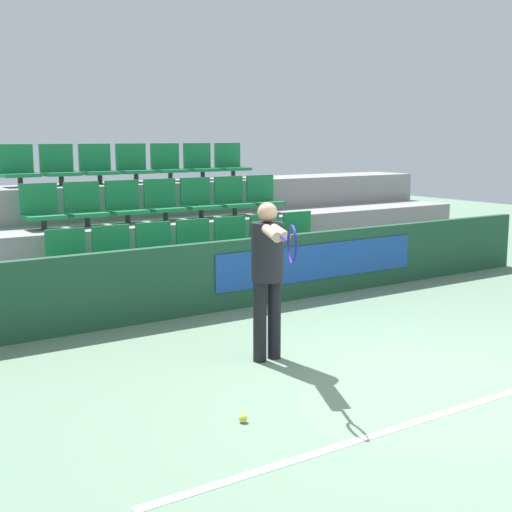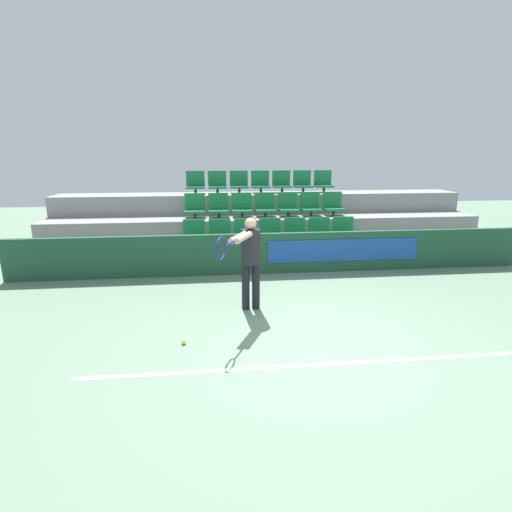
{
  "view_description": "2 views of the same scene",
  "coord_description": "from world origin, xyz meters",
  "px_view_note": "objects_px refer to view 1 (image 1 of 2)",
  "views": [
    {
      "loc": [
        -4.57,
        -4.05,
        2.16
      ],
      "look_at": [
        -0.27,
        2.31,
        0.87
      ],
      "focal_mm": 50.0,
      "sensor_mm": 36.0,
      "label": 1
    },
    {
      "loc": [
        -1.33,
        -4.78,
        2.58
      ],
      "look_at": [
        -0.57,
        2.02,
        0.77
      ],
      "focal_mm": 28.0,
      "sensor_mm": 36.0,
      "label": 2
    }
  ],
  "objects_px": {
    "stadium_chair_1": "(115,253)",
    "stadium_chair_13": "(264,197)",
    "stadium_chair_4": "(234,241)",
    "stadium_chair_14": "(18,168)",
    "stadium_chair_9": "(125,204)",
    "stadium_chair_7": "(41,209)",
    "stadium_chair_0": "(69,257)",
    "tennis_ball": "(243,418)",
    "stadium_chair_20": "(231,163)",
    "stadium_chair_8": "(85,207)",
    "stadium_chair_11": "(199,200)",
    "stadium_chair_5": "(268,238)",
    "stadium_chair_17": "(134,165)",
    "stadium_chair_18": "(168,165)",
    "stadium_chair_2": "(157,249)",
    "stadium_chair_10": "(163,202)",
    "stadium_chair_12": "(232,198)",
    "stadium_chair_6": "(301,235)",
    "stadium_chair_19": "(200,164)",
    "stadium_chair_16": "(98,166)",
    "stadium_chair_3": "(197,245)",
    "stadium_chair_15": "(59,167)",
    "tennis_player": "(268,266)"
  },
  "relations": [
    {
      "from": "stadium_chair_6",
      "to": "tennis_player",
      "type": "relative_size",
      "value": 0.38
    },
    {
      "from": "stadium_chair_1",
      "to": "stadium_chair_12",
      "type": "distance_m",
      "value": 2.56
    },
    {
      "from": "stadium_chair_18",
      "to": "stadium_chair_20",
      "type": "bearing_deg",
      "value": 0.0
    },
    {
      "from": "stadium_chair_8",
      "to": "tennis_ball",
      "type": "xyz_separation_m",
      "value": [
        -0.6,
        -4.8,
        -1.2
      ]
    },
    {
      "from": "stadium_chair_2",
      "to": "stadium_chair_10",
      "type": "bearing_deg",
      "value": 58.9
    },
    {
      "from": "stadium_chair_1",
      "to": "tennis_ball",
      "type": "relative_size",
      "value": 8.86
    },
    {
      "from": "stadium_chair_0",
      "to": "stadium_chair_20",
      "type": "xyz_separation_m",
      "value": [
        3.48,
        1.93,
        0.98
      ]
    },
    {
      "from": "stadium_chair_17",
      "to": "stadium_chair_12",
      "type": "bearing_deg",
      "value": -39.65
    },
    {
      "from": "stadium_chair_4",
      "to": "stadium_chair_11",
      "type": "height_order",
      "value": "stadium_chair_11"
    },
    {
      "from": "stadium_chair_1",
      "to": "tennis_player",
      "type": "relative_size",
      "value": 0.38
    },
    {
      "from": "stadium_chair_10",
      "to": "stadium_chair_12",
      "type": "distance_m",
      "value": 1.16
    },
    {
      "from": "stadium_chair_16",
      "to": "stadium_chair_12",
      "type": "bearing_deg",
      "value": -28.92
    },
    {
      "from": "stadium_chair_8",
      "to": "stadium_chair_6",
      "type": "bearing_deg",
      "value": -18.34
    },
    {
      "from": "stadium_chair_0",
      "to": "stadium_chair_15",
      "type": "bearing_deg",
      "value": 73.21
    },
    {
      "from": "tennis_ball",
      "to": "stadium_chair_11",
      "type": "bearing_deg",
      "value": 63.95
    },
    {
      "from": "stadium_chair_1",
      "to": "stadium_chair_18",
      "type": "distance_m",
      "value": 2.78
    },
    {
      "from": "stadium_chair_5",
      "to": "stadium_chair_12",
      "type": "height_order",
      "value": "stadium_chair_12"
    },
    {
      "from": "stadium_chair_5",
      "to": "tennis_ball",
      "type": "xyz_separation_m",
      "value": [
        -2.93,
        -3.84,
        -0.71
      ]
    },
    {
      "from": "stadium_chair_12",
      "to": "stadium_chair_19",
      "type": "xyz_separation_m",
      "value": [
        0.0,
        0.96,
        0.49
      ]
    },
    {
      "from": "stadium_chair_17",
      "to": "stadium_chair_13",
      "type": "bearing_deg",
      "value": -28.92
    },
    {
      "from": "stadium_chair_7",
      "to": "stadium_chair_20",
      "type": "xyz_separation_m",
      "value": [
        3.48,
        0.96,
        0.49
      ]
    },
    {
      "from": "stadium_chair_1",
      "to": "stadium_chair_11",
      "type": "xyz_separation_m",
      "value": [
        1.74,
        0.96,
        0.49
      ]
    },
    {
      "from": "stadium_chair_4",
      "to": "stadium_chair_13",
      "type": "height_order",
      "value": "stadium_chair_13"
    },
    {
      "from": "stadium_chair_9",
      "to": "stadium_chair_7",
      "type": "bearing_deg",
      "value": 180.0
    },
    {
      "from": "stadium_chair_17",
      "to": "stadium_chair_18",
      "type": "relative_size",
      "value": 1.0
    },
    {
      "from": "stadium_chair_9",
      "to": "stadium_chair_0",
      "type": "bearing_deg",
      "value": -140.35
    },
    {
      "from": "stadium_chair_15",
      "to": "tennis_ball",
      "type": "relative_size",
      "value": 8.86
    },
    {
      "from": "stadium_chair_0",
      "to": "stadium_chair_17",
      "type": "distance_m",
      "value": 2.78
    },
    {
      "from": "stadium_chair_4",
      "to": "stadium_chair_18",
      "type": "xyz_separation_m",
      "value": [
        0.0,
        1.93,
        0.98
      ]
    },
    {
      "from": "stadium_chair_9",
      "to": "stadium_chair_4",
      "type": "bearing_deg",
      "value": -39.65
    },
    {
      "from": "stadium_chair_16",
      "to": "stadium_chair_3",
      "type": "bearing_deg",
      "value": -73.21
    },
    {
      "from": "stadium_chair_10",
      "to": "stadium_chair_12",
      "type": "relative_size",
      "value": 1.0
    },
    {
      "from": "stadium_chair_6",
      "to": "stadium_chair_19",
      "type": "height_order",
      "value": "stadium_chair_19"
    },
    {
      "from": "stadium_chair_4",
      "to": "stadium_chair_18",
      "type": "distance_m",
      "value": 2.16
    },
    {
      "from": "tennis_player",
      "to": "stadium_chair_7",
      "type": "bearing_deg",
      "value": 130.39
    },
    {
      "from": "stadium_chair_19",
      "to": "stadium_chair_16",
      "type": "bearing_deg",
      "value": 180.0
    },
    {
      "from": "stadium_chair_20",
      "to": "stadium_chair_8",
      "type": "bearing_deg",
      "value": -161.66
    },
    {
      "from": "stadium_chair_0",
      "to": "stadium_chair_13",
      "type": "relative_size",
      "value": 1.0
    },
    {
      "from": "stadium_chair_0",
      "to": "stadium_chair_9",
      "type": "bearing_deg",
      "value": 39.65
    },
    {
      "from": "stadium_chair_7",
      "to": "stadium_chair_10",
      "type": "height_order",
      "value": "same"
    },
    {
      "from": "stadium_chair_1",
      "to": "stadium_chair_13",
      "type": "distance_m",
      "value": 3.1
    },
    {
      "from": "stadium_chair_17",
      "to": "stadium_chair_18",
      "type": "bearing_deg",
      "value": 0.0
    },
    {
      "from": "stadium_chair_13",
      "to": "stadium_chair_16",
      "type": "bearing_deg",
      "value": 157.49
    },
    {
      "from": "stadium_chair_2",
      "to": "stadium_chair_3",
      "type": "xyz_separation_m",
      "value": [
        0.58,
        0.0,
        0.0
      ]
    },
    {
      "from": "stadium_chair_5",
      "to": "stadium_chair_11",
      "type": "distance_m",
      "value": 1.23
    },
    {
      "from": "stadium_chair_19",
      "to": "stadium_chair_2",
      "type": "bearing_deg",
      "value": -132.15
    },
    {
      "from": "stadium_chair_4",
      "to": "stadium_chair_14",
      "type": "height_order",
      "value": "stadium_chair_14"
    },
    {
      "from": "tennis_ball",
      "to": "stadium_chair_14",
      "type": "bearing_deg",
      "value": 89.77
    },
    {
      "from": "stadium_chair_0",
      "to": "stadium_chair_8",
      "type": "relative_size",
      "value": 1.0
    },
    {
      "from": "stadium_chair_11",
      "to": "stadium_chair_14",
      "type": "distance_m",
      "value": 2.56
    }
  ]
}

